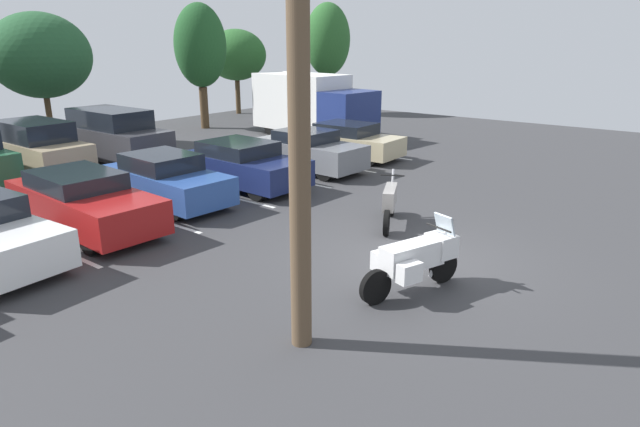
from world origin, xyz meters
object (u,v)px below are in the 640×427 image
at_px(car_far_tan, 38,148).
at_px(car_blue, 166,180).
at_px(car_champagne, 348,141).
at_px(utility_pole, 298,30).
at_px(car_grey, 308,151).
at_px(car_far_charcoal, 115,136).
at_px(motorcycle_second, 390,203).
at_px(car_navy, 243,165).
at_px(motorcycle_touring, 416,258).
at_px(box_truck, 312,104).
at_px(car_red, 83,201).

bearing_deg(car_far_tan, car_blue, -86.99).
bearing_deg(car_champagne, utility_pole, -148.12).
bearing_deg(car_grey, car_far_charcoal, 116.98).
height_order(motorcycle_second, car_far_tan, car_far_tan).
xyz_separation_m(car_blue, car_navy, (2.72, -0.36, 0.02)).
relative_size(motorcycle_second, car_grey, 0.48).
relative_size(motorcycle_second, car_champagne, 0.48).
bearing_deg(car_far_tan, utility_pole, -102.27).
distance_m(car_navy, car_far_tan, 7.64).
relative_size(motorcycle_touring, car_blue, 0.52).
bearing_deg(motorcycle_second, car_far_tan, 101.72).
bearing_deg(box_truck, utility_pole, -142.06).
xyz_separation_m(car_navy, utility_pole, (-6.22, -7.53, 3.94)).
height_order(motorcycle_second, car_grey, car_grey).
distance_m(motorcycle_second, car_champagne, 8.32).
xyz_separation_m(motorcycle_second, car_far_charcoal, (0.06, 12.14, 0.43)).
bearing_deg(car_grey, car_navy, 175.75).
distance_m(car_grey, car_far_tan, 9.45).
height_order(motorcycle_touring, box_truck, box_truck).
relative_size(motorcycle_second, car_far_charcoal, 0.44).
height_order(car_champagne, box_truck, box_truck).
bearing_deg(car_grey, car_red, 177.23).
bearing_deg(car_champagne, motorcycle_touring, -139.28).
relative_size(car_far_tan, utility_pole, 0.47).
bearing_deg(motorcycle_touring, car_blue, 84.65).
bearing_deg(motorcycle_second, box_truck, 46.93).
bearing_deg(car_champagne, car_blue, 176.95).
distance_m(car_far_tan, box_truck, 12.14).
height_order(car_far_tan, utility_pole, utility_pole).
distance_m(motorcycle_second, car_far_tan, 12.94).
xyz_separation_m(car_far_tan, utility_pole, (-3.16, -14.52, 3.76)).
xyz_separation_m(car_far_tan, car_far_charcoal, (2.69, -0.52, 0.11)).
xyz_separation_m(motorcycle_touring, car_red, (-1.84, 8.22, 0.05)).
distance_m(car_champagne, box_truck, 5.23).
bearing_deg(car_far_tan, car_navy, -66.32).
height_order(car_blue, car_grey, car_grey).
height_order(car_grey, car_champagne, car_grey).
xyz_separation_m(motorcycle_second, car_red, (-4.91, 5.85, 0.13)).
distance_m(car_far_tan, utility_pole, 15.33).
xyz_separation_m(car_red, utility_pole, (-0.88, -7.71, 3.95)).
relative_size(car_grey, car_far_tan, 1.00).
relative_size(car_champagne, car_far_charcoal, 0.92).
bearing_deg(box_truck, car_red, -164.37).
height_order(motorcycle_second, car_red, car_red).
bearing_deg(car_grey, car_champagne, 2.80).
bearing_deg(car_grey, box_truck, 37.36).
bearing_deg(utility_pole, box_truck, 37.94).
relative_size(car_red, car_blue, 1.15).
xyz_separation_m(motorcycle_touring, utility_pole, (-2.72, 0.51, 4.00)).
relative_size(car_red, car_grey, 1.15).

